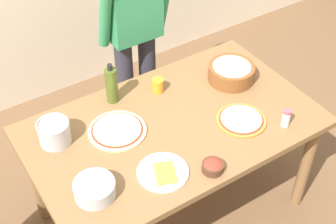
% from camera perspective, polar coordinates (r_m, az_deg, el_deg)
% --- Properties ---
extents(ground, '(8.00, 8.00, 0.00)m').
position_cam_1_polar(ground, '(3.20, 0.49, -11.36)').
color(ground, brown).
extents(dining_table, '(1.60, 0.96, 0.76)m').
position_cam_1_polar(dining_table, '(2.70, 0.58, -2.83)').
color(dining_table, brown).
rests_on(dining_table, ground).
extents(person_cook, '(0.49, 0.25, 1.62)m').
position_cam_1_polar(person_cook, '(3.12, -4.11, 10.38)').
color(person_cook, '#2D2D38').
rests_on(person_cook, ground).
extents(pizza_raw_on_board, '(0.32, 0.32, 0.02)m').
position_cam_1_polar(pizza_raw_on_board, '(2.60, -6.08, -2.18)').
color(pizza_raw_on_board, beige).
rests_on(pizza_raw_on_board, dining_table).
extents(pizza_cooked_on_tray, '(0.28, 0.28, 0.02)m').
position_cam_1_polar(pizza_cooked_on_tray, '(2.67, 8.72, -0.93)').
color(pizza_cooked_on_tray, '#C67A33').
rests_on(pizza_cooked_on_tray, dining_table).
extents(plate_with_slice, '(0.26, 0.26, 0.02)m').
position_cam_1_polar(plate_with_slice, '(2.38, -0.58, -7.20)').
color(plate_with_slice, white).
rests_on(plate_with_slice, dining_table).
extents(popcorn_bowl, '(0.28, 0.28, 0.11)m').
position_cam_1_polar(popcorn_bowl, '(2.92, 7.58, 4.84)').
color(popcorn_bowl, brown).
rests_on(popcorn_bowl, dining_table).
extents(mixing_bowl_steel, '(0.20, 0.20, 0.08)m').
position_cam_1_polar(mixing_bowl_steel, '(2.30, -8.75, -9.07)').
color(mixing_bowl_steel, '#B7B7BC').
rests_on(mixing_bowl_steel, dining_table).
extents(small_sauce_bowl, '(0.11, 0.11, 0.06)m').
position_cam_1_polar(small_sauce_bowl, '(2.39, 5.37, -6.46)').
color(small_sauce_bowl, '#4C2D1E').
rests_on(small_sauce_bowl, dining_table).
extents(olive_oil_bottle, '(0.07, 0.07, 0.26)m').
position_cam_1_polar(olive_oil_bottle, '(2.73, -6.76, 3.23)').
color(olive_oil_bottle, '#47561E').
rests_on(olive_oil_bottle, dining_table).
extents(steel_pot, '(0.17, 0.17, 0.13)m').
position_cam_1_polar(steel_pot, '(2.56, -13.43, -2.35)').
color(steel_pot, '#B7B7BC').
rests_on(steel_pot, dining_table).
extents(cup_orange, '(0.07, 0.07, 0.08)m').
position_cam_1_polar(cup_orange, '(2.82, -1.23, 3.21)').
color(cup_orange, orange).
rests_on(cup_orange, dining_table).
extents(salt_shaker, '(0.04, 0.04, 0.11)m').
position_cam_1_polar(salt_shaker, '(2.67, 13.91, -0.69)').
color(salt_shaker, white).
rests_on(salt_shaker, dining_table).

